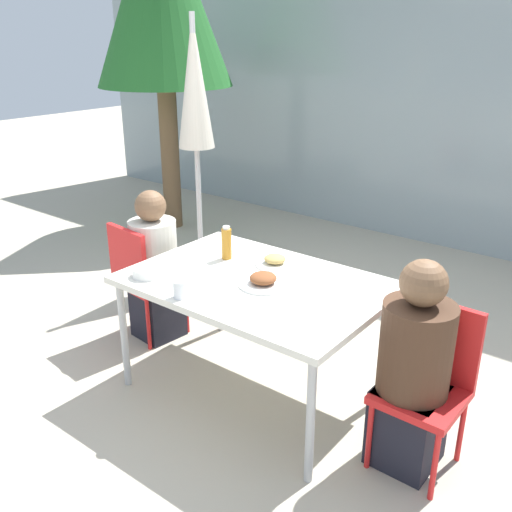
# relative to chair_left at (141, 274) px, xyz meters

# --- Properties ---
(ground_plane) EXTENTS (24.00, 24.00, 0.00)m
(ground_plane) POSITION_rel_chair_left_xyz_m (1.04, -0.03, -0.49)
(ground_plane) COLOR #B2A893
(building_facade) EXTENTS (10.00, 0.20, 3.00)m
(building_facade) POSITION_rel_chair_left_xyz_m (1.04, 3.26, 1.01)
(building_facade) COLOR #89999E
(building_facade) RESTS_ON ground
(dining_table) EXTENTS (1.47, 1.01, 0.74)m
(dining_table) POSITION_rel_chair_left_xyz_m (1.04, -0.03, 0.20)
(dining_table) COLOR silver
(dining_table) RESTS_ON ground
(chair_left) EXTENTS (0.44, 0.44, 0.85)m
(chair_left) POSITION_rel_chair_left_xyz_m (0.00, 0.00, 0.00)
(chair_left) COLOR red
(chair_left) RESTS_ON ground
(person_left) EXTENTS (0.33, 0.33, 1.09)m
(person_left) POSITION_rel_chair_left_xyz_m (0.06, 0.07, 0.02)
(person_left) COLOR black
(person_left) RESTS_ON ground
(chair_right) EXTENTS (0.41, 0.41, 0.85)m
(chair_right) POSITION_rel_chair_left_xyz_m (2.08, 0.03, 0.00)
(chair_right) COLOR red
(chair_right) RESTS_ON ground
(person_right) EXTENTS (0.35, 0.35, 1.12)m
(person_right) POSITION_rel_chair_left_xyz_m (2.03, -0.05, 0.03)
(person_right) COLOR black
(person_right) RESTS_ON ground
(closed_umbrella) EXTENTS (0.36, 0.36, 2.22)m
(closed_umbrella) POSITION_rel_chair_left_xyz_m (-0.38, 1.00, 1.07)
(closed_umbrella) COLOR #333333
(closed_umbrella) RESTS_ON ground
(plate_0) EXTENTS (0.28, 0.28, 0.08)m
(plate_0) POSITION_rel_chair_left_xyz_m (1.12, -0.07, 0.28)
(plate_0) COLOR white
(plate_0) RESTS_ON dining_table
(plate_1) EXTENTS (0.24, 0.24, 0.07)m
(plate_1) POSITION_rel_chair_left_xyz_m (0.99, 0.22, 0.28)
(plate_1) COLOR white
(plate_1) RESTS_ON dining_table
(bottle) EXTENTS (0.06, 0.06, 0.21)m
(bottle) POSITION_rel_chair_left_xyz_m (0.69, 0.12, 0.35)
(bottle) COLOR #B7751E
(bottle) RESTS_ON dining_table
(drinking_cup) EXTENTS (0.08, 0.08, 0.10)m
(drinking_cup) POSITION_rel_chair_left_xyz_m (0.86, -0.46, 0.30)
(drinking_cup) COLOR white
(drinking_cup) RESTS_ON dining_table
(salad_bowl) EXTENTS (0.17, 0.17, 0.05)m
(salad_bowl) POSITION_rel_chair_left_xyz_m (0.51, -0.38, 0.28)
(salad_bowl) COLOR white
(salad_bowl) RESTS_ON dining_table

